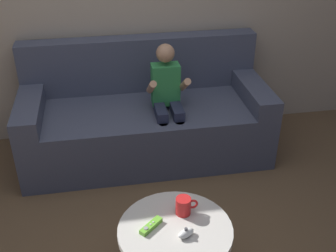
# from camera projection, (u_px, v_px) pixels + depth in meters

# --- Properties ---
(couch) EXTENTS (1.87, 0.80, 0.87)m
(couch) POSITION_uv_depth(u_px,v_px,m) (145.00, 118.00, 3.34)
(couch) COLOR #474C60
(couch) RESTS_ON ground
(person_seated_on_couch) EXTENTS (0.29, 0.36, 0.93)m
(person_seated_on_couch) POSITION_uv_depth(u_px,v_px,m) (167.00, 99.00, 3.09)
(person_seated_on_couch) COLOR #282D47
(person_seated_on_couch) RESTS_ON ground
(coffee_table) EXTENTS (0.58, 0.58, 0.43)m
(coffee_table) POSITION_uv_depth(u_px,v_px,m) (175.00, 238.00, 2.14)
(coffee_table) COLOR beige
(coffee_table) RESTS_ON ground
(game_remote_lime_near_edge) EXTENTS (0.13, 0.12, 0.03)m
(game_remote_lime_near_edge) POSITION_uv_depth(u_px,v_px,m) (151.00, 226.00, 2.09)
(game_remote_lime_near_edge) COLOR #72C638
(game_remote_lime_near_edge) RESTS_ON coffee_table
(nunchuk_white) EXTENTS (0.10, 0.08, 0.05)m
(nunchuk_white) POSITION_uv_depth(u_px,v_px,m) (186.00, 233.00, 2.04)
(nunchuk_white) COLOR white
(nunchuk_white) RESTS_ON coffee_table
(coffee_mug) EXTENTS (0.12, 0.08, 0.09)m
(coffee_mug) POSITION_uv_depth(u_px,v_px,m) (184.00, 206.00, 2.17)
(coffee_mug) COLOR red
(coffee_mug) RESTS_ON coffee_table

